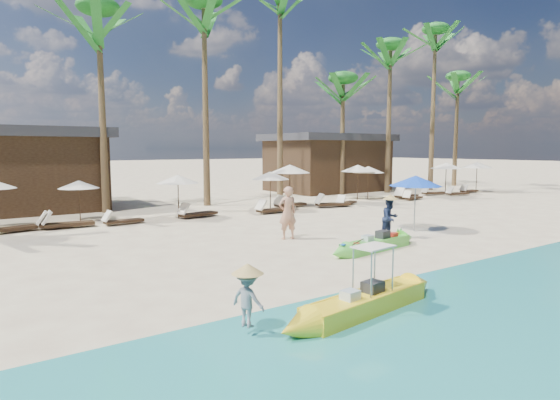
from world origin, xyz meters
TOP-DOWN VIEW (x-y plane):
  - ground at (0.00, 0.00)m, footprint 240.00×240.00m
  - wet_sand_strip at (0.00, -5.00)m, footprint 240.00×4.50m
  - green_canoe at (1.39, 0.20)m, footprint 4.61×0.97m
  - yellow_canoe at (-2.96, -3.74)m, footprint 5.06×1.07m
  - tourist at (0.14, 3.29)m, footprint 0.76×0.57m
  - vendor_green at (3.29, 1.34)m, footprint 0.73×0.57m
  - vendor_yellow at (-5.48, -3.44)m, footprint 0.58×0.73m
  - blue_umbrella at (5.21, 1.81)m, footprint 2.03×2.03m
  - lounger_3_right at (-8.03, 10.32)m, footprint 1.94×0.92m
  - resort_parasol_4 at (-5.08, 11.89)m, footprint 1.77×1.77m
  - lounger_4_left at (-6.16, 10.35)m, footprint 1.99×0.85m
  - lounger_4_right at (-5.98, 10.24)m, footprint 2.00×0.68m
  - resort_parasol_5 at (-1.15, 10.15)m, footprint 1.98×1.98m
  - lounger_5_left at (-3.85, 9.90)m, footprint 1.73×0.63m
  - resort_parasol_6 at (3.76, 9.90)m, footprint 1.99×1.99m
  - lounger_6_left at (-0.38, 9.97)m, footprint 2.01×0.91m
  - lounger_6_right at (3.37, 9.18)m, footprint 1.90×0.61m
  - resort_parasol_7 at (5.63, 10.79)m, footprint 2.28×2.28m
  - lounger_7_left at (5.36, 10.53)m, footprint 1.90×0.58m
  - lounger_7_right at (7.40, 9.36)m, footprint 2.08×1.15m
  - resort_parasol_8 at (11.31, 11.33)m, footprint 2.14×2.14m
  - lounger_8_left at (8.72, 9.58)m, footprint 1.69×0.97m
  - resort_parasol_9 at (12.17, 11.28)m, footprint 2.04×2.04m
  - lounger_9_left at (14.32, 10.04)m, footprint 2.06×0.89m
  - lounger_9_right at (13.99, 9.23)m, footprint 1.69×0.74m
  - resort_parasol_10 at (19.19, 10.57)m, footprint 2.18×2.18m
  - lounger_10_left at (17.66, 10.48)m, footprint 1.88×0.97m
  - lounger_10_right at (18.72, 9.32)m, footprint 1.73×0.90m
  - resort_parasol_11 at (22.11, 10.04)m, footprint 2.18×2.18m
  - lounger_11_left at (21.22, 10.08)m, footprint 1.69×0.56m
  - palm_3 at (-3.36, 14.27)m, footprint 2.08×2.08m
  - palm_4 at (2.15, 14.01)m, footprint 2.08×2.08m
  - palm_5 at (7.45, 14.38)m, footprint 2.08×2.08m
  - palm_6 at (12.84, 14.52)m, footprint 2.08×2.08m
  - palm_7 at (16.57, 13.68)m, footprint 2.08×2.08m
  - palm_8 at (21.07, 13.33)m, footprint 2.08×2.08m
  - palm_9 at (26.21, 14.81)m, footprint 2.08×2.08m
  - pavilion_east at (14.00, 17.50)m, footprint 8.80×6.60m

SIDE VIEW (x-z plane):
  - ground at x=0.00m, z-range 0.00..0.00m
  - wet_sand_strip at x=0.00m, z-range 0.00..0.01m
  - lounger_8_left at x=8.72m, z-range -0.09..0.46m
  - lounger_9_right at x=13.99m, z-range -0.09..0.46m
  - lounger_10_right at x=18.72m, z-range -0.09..0.47m
  - lounger_11_left at x=21.22m, z-range -0.09..0.48m
  - lounger_5_left at x=-3.85m, z-range -0.10..0.48m
  - green_canoe at x=1.39m, z-range -0.10..0.49m
  - lounger_10_left at x=17.66m, z-range -0.10..0.51m
  - lounger_3_right at x=-8.03m, z-range -0.11..0.53m
  - yellow_canoe at x=-2.96m, z-range -0.44..0.87m
  - lounger_6_right at x=3.37m, z-range -0.11..0.54m
  - lounger_7_left at x=5.36m, z-range -0.11..0.54m
  - lounger_4_left at x=-6.16m, z-range -0.11..0.55m
  - lounger_6_left at x=-0.38m, z-range -0.11..0.55m
  - lounger_4_right at x=-5.98m, z-range -0.11..0.56m
  - lounger_7_right at x=7.40m, z-range -0.11..0.56m
  - lounger_9_left at x=14.32m, z-range -0.11..0.56m
  - vendor_yellow at x=-5.48m, z-range 0.18..1.17m
  - vendor_green at x=3.29m, z-range 0.00..1.47m
  - tourist at x=0.14m, z-range 0.00..1.89m
  - resort_parasol_4 at x=-5.08m, z-range 0.73..2.56m
  - resort_parasol_5 at x=-1.15m, z-range 0.82..2.85m
  - resort_parasol_6 at x=3.76m, z-range 0.82..2.87m
  - resort_parasol_9 at x=12.17m, z-range 0.84..2.94m
  - blue_umbrella at x=5.21m, z-range 0.88..3.07m
  - resort_parasol_8 at x=11.31m, z-range 0.89..3.09m
  - resort_parasol_10 at x=19.19m, z-range 0.90..3.15m
  - resort_parasol_11 at x=22.11m, z-range 0.90..3.15m
  - resort_parasol_7 at x=5.63m, z-range 0.94..3.29m
  - pavilion_east at x=14.00m, z-range 0.05..4.35m
  - palm_6 at x=12.84m, z-range 2.79..11.31m
  - palm_9 at x=26.21m, z-range 3.14..12.97m
  - palm_3 at x=-3.36m, z-range 3.32..13.83m
  - palm_7 at x=16.57m, z-range 3.46..14.53m
  - palm_4 at x=2.15m, z-range 3.60..15.30m
  - palm_8 at x=21.07m, z-range 3.83..16.53m
  - palm_5 at x=7.45m, z-range 4.02..17.62m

